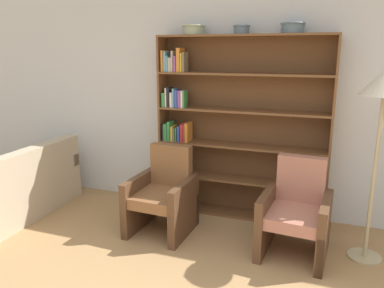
% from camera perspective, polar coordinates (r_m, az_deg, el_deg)
% --- Properties ---
extents(wall_back, '(12.00, 0.06, 2.75)m').
position_cam_1_polar(wall_back, '(4.55, 10.56, 6.11)').
color(wall_back, silver).
rests_on(wall_back, ground).
extents(bookshelf, '(2.02, 0.30, 2.16)m').
position_cam_1_polar(bookshelf, '(4.51, 5.56, 2.25)').
color(bookshelf, brown).
rests_on(bookshelf, ground).
extents(bowl_brass, '(0.27, 0.27, 0.11)m').
position_cam_1_polar(bowl_brass, '(4.53, 0.24, 17.08)').
color(bowl_brass, gray).
rests_on(bowl_brass, bookshelf).
extents(bowl_slate, '(0.19, 0.19, 0.10)m').
position_cam_1_polar(bowl_slate, '(4.37, 7.57, 16.99)').
color(bowl_slate, slate).
rests_on(bowl_slate, bookshelf).
extents(bowl_stoneware, '(0.26, 0.26, 0.11)m').
position_cam_1_polar(bowl_stoneware, '(4.28, 15.11, 16.81)').
color(bowl_stoneware, slate).
rests_on(bowl_stoneware, bookshelf).
extents(couch, '(0.98, 1.70, 0.86)m').
position_cam_1_polar(couch, '(5.15, -26.01, -6.53)').
color(couch, tan).
rests_on(couch, ground).
extents(armchair_leather, '(0.67, 0.71, 0.95)m').
position_cam_1_polar(armchair_leather, '(4.23, -4.42, -7.83)').
color(armchair_leather, brown).
rests_on(armchair_leather, ground).
extents(armchair_cushioned, '(0.69, 0.73, 0.95)m').
position_cam_1_polar(armchair_cushioned, '(3.91, 15.52, -10.21)').
color(armchair_cushioned, brown).
rests_on(armchair_cushioned, ground).
extents(floor_lamp, '(0.44, 0.44, 1.84)m').
position_cam_1_polar(floor_lamp, '(3.74, 27.26, 6.89)').
color(floor_lamp, tan).
rests_on(floor_lamp, ground).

